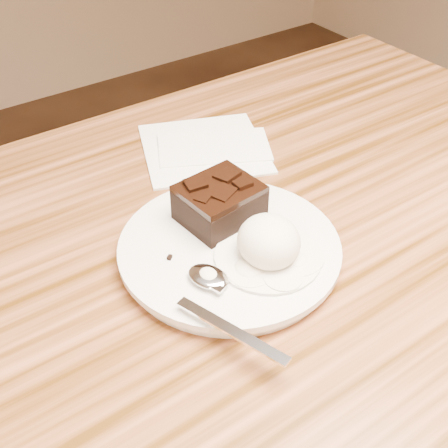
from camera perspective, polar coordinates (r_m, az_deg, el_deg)
plate at (r=0.63m, az=0.53°, el=-2.62°), size 0.24×0.24×0.02m
brownie at (r=0.64m, az=-0.44°, el=1.85°), size 0.09×0.08×0.04m
ice_cream_scoop at (r=0.59m, az=4.38°, el=-1.70°), size 0.06×0.07×0.05m
melt_puddle at (r=0.61m, az=4.28°, el=-3.20°), size 0.11×0.11×0.00m
spoon at (r=0.58m, az=-1.53°, el=-5.26°), size 0.09×0.18×0.01m
napkin at (r=0.81m, az=-1.96°, el=7.44°), size 0.21×0.21×0.01m
crumb_a at (r=0.60m, az=2.41°, el=-3.41°), size 0.01×0.01×0.00m
crumb_b at (r=0.61m, az=8.39°, el=-3.57°), size 0.01×0.01×0.00m
crumb_c at (r=0.61m, az=-5.31°, el=-3.26°), size 0.01×0.01×0.00m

